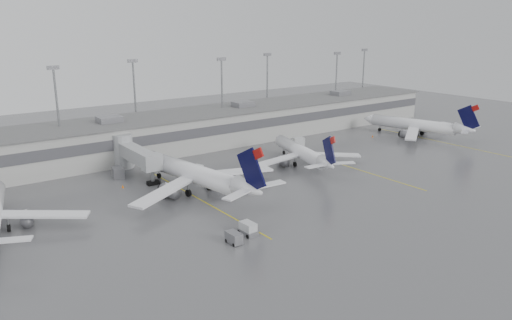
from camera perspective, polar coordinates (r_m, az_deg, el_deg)
ground at (r=78.76m, az=13.82°, el=-6.66°), size 260.00×260.00×0.00m
terminal at (r=121.21m, az=-7.33°, el=3.53°), size 152.00×17.00×9.45m
light_masts at (r=124.89m, az=-8.75°, el=7.49°), size 142.40×8.00×20.60m
jet_bridge_right at (r=101.97m, az=-14.07°, el=0.72°), size 4.00×17.20×7.00m
stand_markings at (r=94.84m, az=2.76°, el=-2.37°), size 105.25×40.00×0.01m
jet_mid_left at (r=87.92m, az=-6.83°, el=-1.58°), size 30.00×33.87×11.01m
jet_mid_right at (r=104.64m, az=5.33°, el=0.89°), size 23.87×27.13×8.98m
jet_far_right at (r=137.32m, az=18.01°, el=3.84°), size 26.30×29.89×9.90m
baggage_tug at (r=71.22m, az=-0.92°, el=-7.99°), size 1.94×2.91×1.84m
baggage_cart at (r=68.63m, az=-2.55°, el=-8.85°), size 1.50×2.51×1.59m
gse_uld_b at (r=98.35m, az=-6.91°, el=-1.22°), size 3.18×2.60×1.94m
gse_uld_c at (r=122.11m, az=4.90°, el=2.13°), size 3.05×2.48×1.86m
gse_loader at (r=100.06m, az=-15.49°, el=-1.38°), size 2.56×3.51×2.00m
cone_a at (r=86.11m, az=-24.11°, el=-5.43°), size 0.42×0.42×0.66m
cone_b at (r=93.78m, az=-14.98°, el=-2.92°), size 0.38×0.38×0.61m
cone_c at (r=112.30m, az=3.77°, el=0.64°), size 0.41×0.41×0.66m
cone_d at (r=133.69m, az=13.18°, el=2.68°), size 0.40×0.40×0.63m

